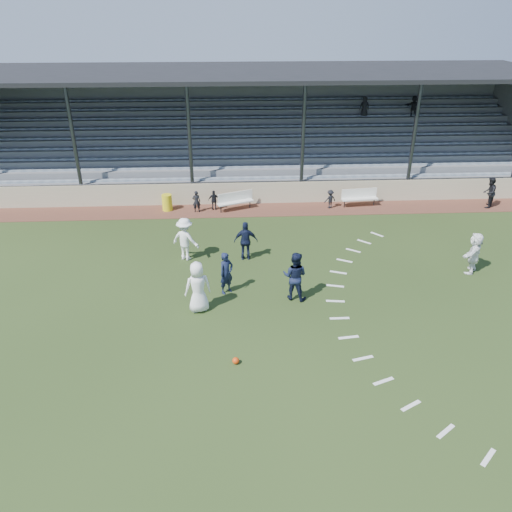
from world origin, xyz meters
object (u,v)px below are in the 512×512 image
at_px(player_white_lead, 198,287).
at_px(bench_left, 235,199).
at_px(bench_right, 359,196).
at_px(player_navy_lead, 226,273).
at_px(official, 489,193).
at_px(trash_bin, 167,202).
at_px(football, 236,361).

bearing_deg(player_white_lead, bench_left, -114.31).
distance_m(bench_right, player_white_lead, 12.98).
height_order(bench_left, player_navy_lead, player_navy_lead).
bearing_deg(official, bench_left, -54.47).
relative_size(trash_bin, football, 4.01).
height_order(bench_right, player_navy_lead, player_navy_lead).
distance_m(bench_right, trash_bin, 10.45).
bearing_deg(official, player_navy_lead, -22.71).
relative_size(trash_bin, player_white_lead, 0.45).
relative_size(player_white_lead, official, 1.16).
bearing_deg(player_white_lead, football, 96.85).
xyz_separation_m(football, player_navy_lead, (-0.27, 4.31, 0.73)).
distance_m(bench_left, trash_bin, 3.67).
bearing_deg(player_white_lead, player_navy_lead, -145.65).
xyz_separation_m(bench_right, football, (-7.00, -13.09, -0.48)).
height_order(bench_left, player_white_lead, player_white_lead).
bearing_deg(bench_left, bench_right, -20.70).
xyz_separation_m(bench_left, player_white_lead, (-1.50, -9.83, 0.39)).
xyz_separation_m(bench_right, official, (6.94, -0.59, 0.27)).
bearing_deg(player_white_lead, trash_bin, -93.28).
bearing_deg(bench_left, football, -113.02).
distance_m(bench_left, official, 13.74).
bearing_deg(trash_bin, bench_right, 0.53).
distance_m(bench_right, official, 6.97).
bearing_deg(trash_bin, player_white_lead, -77.66).
xyz_separation_m(trash_bin, football, (3.45, -12.99, -0.35)).
relative_size(bench_right, football, 9.37).
distance_m(trash_bin, player_navy_lead, 9.26).
height_order(bench_left, football, bench_left).
bearing_deg(bench_left, trash_bin, 156.98).
height_order(bench_left, official, official).
bearing_deg(bench_left, official, -23.86).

